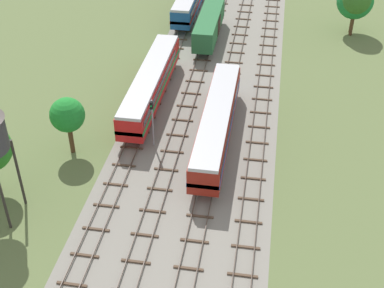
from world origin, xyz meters
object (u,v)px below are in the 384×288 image
diesel_railcar_far_left_near (151,83)px  signal_post_near (152,117)px  freight_boxcar_left_mid (209,24)px  diesel_railcar_centre_left_nearest (217,121)px

diesel_railcar_far_left_near → signal_post_near: signal_post_near is taller
freight_boxcar_left_mid → signal_post_near: size_ratio=2.59×
diesel_railcar_centre_left_nearest → diesel_railcar_far_left_near: 10.93m
diesel_railcar_centre_left_nearest → freight_boxcar_left_mid: 25.45m
freight_boxcar_left_mid → signal_post_near: 26.80m
diesel_railcar_far_left_near → freight_boxcar_left_mid: 18.73m
freight_boxcar_left_mid → diesel_railcar_far_left_near: bearing=-103.1°
diesel_railcar_far_left_near → signal_post_near: bearing=-75.9°
diesel_railcar_far_left_near → diesel_railcar_centre_left_nearest: bearing=-38.9°
diesel_railcar_centre_left_nearest → signal_post_near: 6.63m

